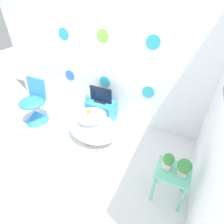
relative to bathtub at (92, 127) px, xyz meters
The scene contains 11 objects.
ground_plane 0.92m from the bathtub, 98.09° to the right, with size 12.00×12.00×0.00m, color white.
wall_back_dotted 1.29m from the bathtub, 99.24° to the left, with size 4.52×0.05×2.60m.
bathtub is the anchor object (origin of this frame).
rubber_duck 0.31m from the bathtub, 164.03° to the left, with size 0.07×0.08×0.08m.
chair 1.28m from the bathtub, behind, with size 0.48×0.48×0.84m.
tv_cabinet 0.55m from the bathtub, 103.29° to the left, with size 0.51×0.35×0.43m.
tv 0.63m from the bathtub, 103.25° to the left, with size 0.44×0.12×0.30m.
vase 0.58m from the bathtub, 129.19° to the left, with size 0.07×0.07×0.17m.
side_table 1.45m from the bathtub, 18.93° to the right, with size 0.38×0.34×0.49m.
potted_plant_left 1.40m from the bathtub, 19.65° to the right, with size 0.13×0.13×0.22m.
potted_plant_right 1.56m from the bathtub, 17.94° to the right, with size 0.15×0.15×0.22m.
Camera 1 is at (1.38, -0.98, 2.19)m, focal length 28.00 mm.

